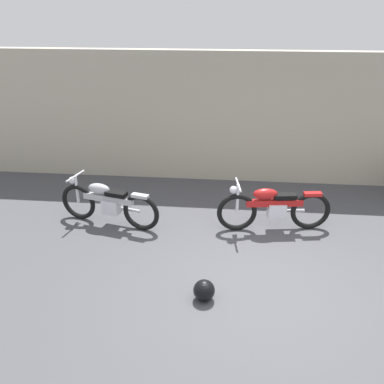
# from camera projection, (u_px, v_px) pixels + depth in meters

# --- Properties ---
(ground_plane) EXTENTS (40.00, 40.00, 0.00)m
(ground_plane) POSITION_uv_depth(u_px,v_px,m) (261.00, 290.00, 5.88)
(ground_plane) COLOR #47474C
(building_wall) EXTENTS (18.00, 0.30, 2.81)m
(building_wall) POSITION_uv_depth(u_px,v_px,m) (255.00, 119.00, 8.96)
(building_wall) COLOR #B2A893
(building_wall) RESTS_ON ground_plane
(helmet) EXTENTS (0.30, 0.30, 0.30)m
(helmet) POSITION_uv_depth(u_px,v_px,m) (204.00, 290.00, 5.64)
(helmet) COLOR black
(helmet) RESTS_ON ground_plane
(motorcycle_red) EXTENTS (2.00, 0.59, 0.90)m
(motorcycle_red) POSITION_uv_depth(u_px,v_px,m) (273.00, 207.00, 7.26)
(motorcycle_red) COLOR black
(motorcycle_red) RESTS_ON ground_plane
(motorcycle_silver) EXTENTS (1.93, 0.69, 0.88)m
(motorcycle_silver) POSITION_uv_depth(u_px,v_px,m) (108.00, 203.00, 7.45)
(motorcycle_silver) COLOR black
(motorcycle_silver) RESTS_ON ground_plane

